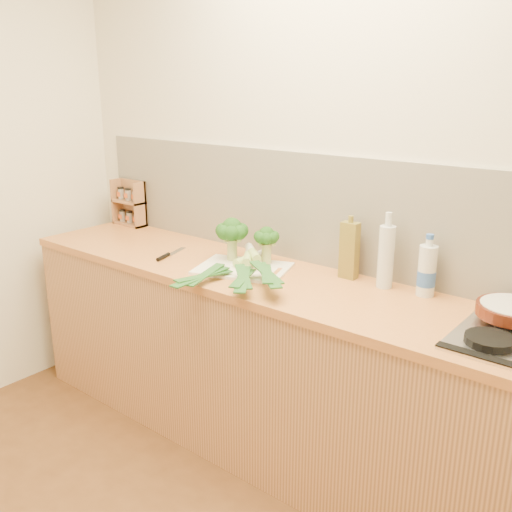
% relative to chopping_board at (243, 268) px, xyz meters
% --- Properties ---
extents(room_shell, '(3.50, 3.50, 3.50)m').
position_rel_chopping_board_xyz_m(room_shell, '(0.32, 0.30, 0.26)').
color(room_shell, beige).
rests_on(room_shell, ground).
extents(counter, '(3.20, 0.62, 0.90)m').
position_rel_chopping_board_xyz_m(counter, '(0.32, 0.01, -0.46)').
color(counter, tan).
rests_on(counter, ground).
extents(chopping_board, '(0.50, 0.43, 0.01)m').
position_rel_chopping_board_xyz_m(chopping_board, '(0.00, 0.00, 0.00)').
color(chopping_board, white).
rests_on(chopping_board, counter).
extents(broccoli_left, '(0.16, 0.16, 0.21)m').
position_rel_chopping_board_xyz_m(broccoli_left, '(-0.12, 0.06, 0.15)').
color(broccoli_left, '#A0AC64').
rests_on(broccoli_left, chopping_board).
extents(broccoli_right, '(0.12, 0.13, 0.18)m').
position_rel_chopping_board_xyz_m(broccoli_right, '(0.05, 0.12, 0.13)').
color(broccoli_right, '#A0AC64').
rests_on(broccoli_right, chopping_board).
extents(leek_front, '(0.11, 0.67, 0.04)m').
position_rel_chopping_board_xyz_m(leek_front, '(-0.02, -0.04, 0.03)').
color(leek_front, white).
rests_on(leek_front, chopping_board).
extents(leek_mid, '(0.41, 0.55, 0.04)m').
position_rel_chopping_board_xyz_m(leek_mid, '(0.06, -0.05, 0.05)').
color(leek_mid, white).
rests_on(leek_mid, chopping_board).
extents(leek_back, '(0.50, 0.43, 0.04)m').
position_rel_chopping_board_xyz_m(leek_back, '(0.11, -0.02, 0.07)').
color(leek_back, white).
rests_on(leek_back, chopping_board).
extents(chefs_knife, '(0.10, 0.27, 0.02)m').
position_rel_chopping_board_xyz_m(chefs_knife, '(-0.44, -0.09, 0.00)').
color(chefs_knife, silver).
rests_on(chefs_knife, counter).
extents(spice_rack, '(0.23, 0.09, 0.28)m').
position_rel_chopping_board_xyz_m(spice_rack, '(-1.13, 0.25, 0.12)').
color(spice_rack, '#A06D44').
rests_on(spice_rack, counter).
extents(oil_tin, '(0.08, 0.05, 0.29)m').
position_rel_chopping_board_xyz_m(oil_tin, '(0.45, 0.22, 0.13)').
color(oil_tin, olive).
rests_on(oil_tin, counter).
extents(glass_bottle, '(0.07, 0.07, 0.33)m').
position_rel_chopping_board_xyz_m(glass_bottle, '(0.64, 0.21, 0.14)').
color(glass_bottle, silver).
rests_on(glass_bottle, counter).
extents(amber_bottle, '(0.06, 0.06, 0.24)m').
position_rel_chopping_board_xyz_m(amber_bottle, '(0.44, 0.24, 0.09)').
color(amber_bottle, brown).
rests_on(amber_bottle, counter).
extents(water_bottle, '(0.08, 0.08, 0.25)m').
position_rel_chopping_board_xyz_m(water_bottle, '(0.82, 0.22, 0.10)').
color(water_bottle, silver).
rests_on(water_bottle, counter).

